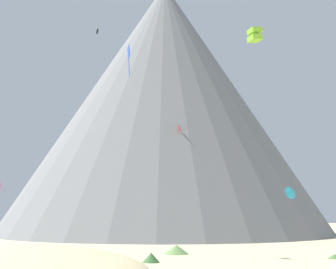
{
  "coord_description": "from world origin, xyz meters",
  "views": [
    {
      "loc": [
        4.75,
        -24.03,
        4.16
      ],
      "look_at": [
        -0.98,
        37.41,
        16.06
      ],
      "focal_mm": 44.63,
      "sensor_mm": 36.0,
      "label": 1
    }
  ],
  "objects_px": {
    "bush_far_left": "(136,268)",
    "kite_black_high": "(97,31)",
    "bush_near_left": "(105,262)",
    "bush_low_patch": "(176,249)",
    "bush_far_right": "(335,256)",
    "kite_blue_mid": "(129,54)",
    "rock_massif": "(160,107)",
    "kite_lime_mid": "(255,35)",
    "kite_cyan_low": "(291,193)",
    "bush_scatter_east": "(151,258)",
    "kite_red_mid": "(179,130)"
  },
  "relations": [
    {
      "from": "kite_black_high",
      "to": "bush_low_patch",
      "type": "bearing_deg",
      "value": -97.07
    },
    {
      "from": "bush_near_left",
      "to": "kite_cyan_low",
      "type": "relative_size",
      "value": 1.21
    },
    {
      "from": "bush_near_left",
      "to": "bush_scatter_east",
      "type": "xyz_separation_m",
      "value": [
        3.17,
        4.24,
        -0.06
      ]
    },
    {
      "from": "kite_lime_mid",
      "to": "bush_far_right",
      "type": "bearing_deg",
      "value": 43.67
    },
    {
      "from": "bush_far_left",
      "to": "kite_blue_mid",
      "type": "xyz_separation_m",
      "value": [
        -3.42,
        13.32,
        22.13
      ]
    },
    {
      "from": "bush_low_patch",
      "to": "kite_black_high",
      "type": "distance_m",
      "value": 42.94
    },
    {
      "from": "bush_far_right",
      "to": "kite_cyan_low",
      "type": "xyz_separation_m",
      "value": [
        0.89,
        24.35,
        7.35
      ]
    },
    {
      "from": "bush_scatter_east",
      "to": "kite_cyan_low",
      "type": "bearing_deg",
      "value": 58.19
    },
    {
      "from": "kite_blue_mid",
      "to": "kite_black_high",
      "type": "bearing_deg",
      "value": 49.64
    },
    {
      "from": "kite_red_mid",
      "to": "kite_black_high",
      "type": "height_order",
      "value": "kite_black_high"
    },
    {
      "from": "bush_near_left",
      "to": "rock_massif",
      "type": "height_order",
      "value": "rock_massif"
    },
    {
      "from": "bush_scatter_east",
      "to": "kite_cyan_low",
      "type": "xyz_separation_m",
      "value": [
        18.1,
        29.18,
        7.15
      ]
    },
    {
      "from": "kite_red_mid",
      "to": "kite_black_high",
      "type": "distance_m",
      "value": 22.22
    },
    {
      "from": "bush_far_left",
      "to": "kite_blue_mid",
      "type": "height_order",
      "value": "kite_blue_mid"
    },
    {
      "from": "kite_lime_mid",
      "to": "kite_cyan_low",
      "type": "bearing_deg",
      "value": 135.47
    },
    {
      "from": "bush_far_left",
      "to": "bush_near_left",
      "type": "bearing_deg",
      "value": 141.93
    },
    {
      "from": "kite_red_mid",
      "to": "kite_lime_mid",
      "type": "distance_m",
      "value": 29.05
    },
    {
      "from": "bush_near_left",
      "to": "bush_far_left",
      "type": "xyz_separation_m",
      "value": [
        2.9,
        -2.27,
        -0.16
      ]
    },
    {
      "from": "rock_massif",
      "to": "kite_lime_mid",
      "type": "distance_m",
      "value": 54.26
    },
    {
      "from": "bush_near_left",
      "to": "kite_black_high",
      "type": "relative_size",
      "value": 2.8
    },
    {
      "from": "bush_far_right",
      "to": "kite_blue_mid",
      "type": "xyz_separation_m",
      "value": [
        -20.91,
        1.98,
        22.23
      ]
    },
    {
      "from": "bush_far_right",
      "to": "rock_massif",
      "type": "xyz_separation_m",
      "value": [
        -23.01,
        53.73,
        29.51
      ]
    },
    {
      "from": "bush_low_patch",
      "to": "kite_cyan_low",
      "type": "distance_m",
      "value": 27.57
    },
    {
      "from": "bush_scatter_east",
      "to": "kite_lime_mid",
      "type": "bearing_deg",
      "value": 33.58
    },
    {
      "from": "kite_cyan_low",
      "to": "bush_near_left",
      "type": "bearing_deg",
      "value": -155.08
    },
    {
      "from": "kite_cyan_low",
      "to": "kite_blue_mid",
      "type": "relative_size",
      "value": 0.57
    },
    {
      "from": "bush_near_left",
      "to": "kite_blue_mid",
      "type": "distance_m",
      "value": 24.6
    },
    {
      "from": "bush_scatter_east",
      "to": "kite_blue_mid",
      "type": "distance_m",
      "value": 23.35
    },
    {
      "from": "bush_far_left",
      "to": "bush_far_right",
      "type": "xyz_separation_m",
      "value": [
        17.49,
        11.34,
        -0.1
      ]
    },
    {
      "from": "bush_low_patch",
      "to": "kite_black_high",
      "type": "relative_size",
      "value": 2.95
    },
    {
      "from": "bush_near_left",
      "to": "rock_massif",
      "type": "bearing_deg",
      "value": 92.39
    },
    {
      "from": "kite_black_high",
      "to": "kite_red_mid",
      "type": "bearing_deg",
      "value": -21.92
    },
    {
      "from": "kite_lime_mid",
      "to": "kite_red_mid",
      "type": "bearing_deg",
      "value": 175.43
    },
    {
      "from": "bush_far_left",
      "to": "kite_red_mid",
      "type": "height_order",
      "value": "kite_red_mid"
    },
    {
      "from": "kite_red_mid",
      "to": "bush_near_left",
      "type": "bearing_deg",
      "value": -156.28
    },
    {
      "from": "kite_lime_mid",
      "to": "kite_blue_mid",
      "type": "height_order",
      "value": "kite_lime_mid"
    },
    {
      "from": "kite_black_high",
      "to": "kite_cyan_low",
      "type": "xyz_separation_m",
      "value": [
        31.53,
        1.14,
        -27.89
      ]
    },
    {
      "from": "bush_far_right",
      "to": "kite_black_high",
      "type": "distance_m",
      "value": 52.15
    },
    {
      "from": "rock_massif",
      "to": "kite_red_mid",
      "type": "bearing_deg",
      "value": -76.23
    },
    {
      "from": "bush_far_right",
      "to": "kite_blue_mid",
      "type": "distance_m",
      "value": 30.58
    },
    {
      "from": "kite_cyan_low",
      "to": "bush_far_right",
      "type": "bearing_deg",
      "value": -124.68
    },
    {
      "from": "bush_far_left",
      "to": "kite_black_high",
      "type": "bearing_deg",
      "value": 110.85
    },
    {
      "from": "bush_low_patch",
      "to": "kite_black_high",
      "type": "xyz_separation_m",
      "value": [
        -15.09,
        19.82,
        34.98
      ]
    },
    {
      "from": "bush_near_left",
      "to": "bush_low_patch",
      "type": "bearing_deg",
      "value": 68.79
    },
    {
      "from": "rock_massif",
      "to": "kite_black_high",
      "type": "height_order",
      "value": "rock_massif"
    },
    {
      "from": "bush_near_left",
      "to": "rock_massif",
      "type": "relative_size",
      "value": 0.02
    },
    {
      "from": "kite_lime_mid",
      "to": "bush_near_left",
      "type": "bearing_deg",
      "value": -76.97
    },
    {
      "from": "rock_massif",
      "to": "kite_lime_mid",
      "type": "xyz_separation_m",
      "value": [
        16.61,
        -51.38,
        -5.35
      ]
    },
    {
      "from": "kite_black_high",
      "to": "bush_scatter_east",
      "type": "bearing_deg",
      "value": -108.76
    },
    {
      "from": "bush_scatter_east",
      "to": "bush_far_left",
      "type": "bearing_deg",
      "value": -92.38
    }
  ]
}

